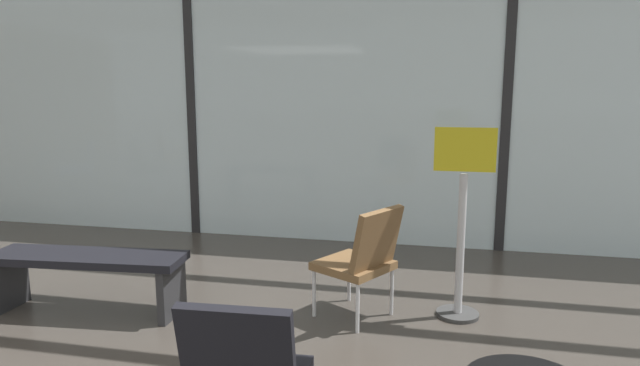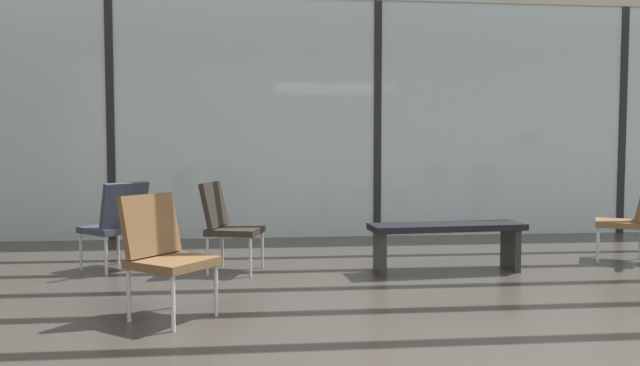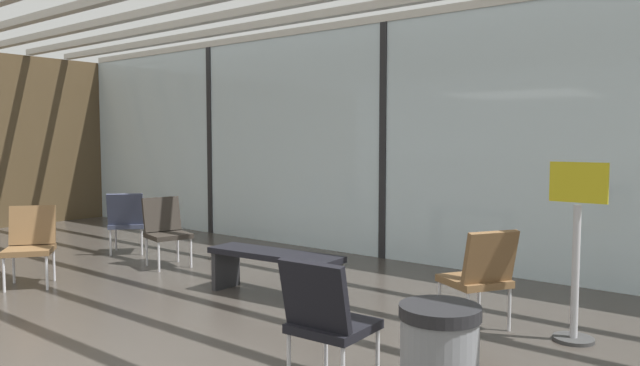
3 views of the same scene
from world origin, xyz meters
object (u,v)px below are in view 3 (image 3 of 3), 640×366
lounge_chair_1 (31,241)px  waiting_bench (274,262)px  parked_airplane (537,110)px  lounge_chair_4 (326,315)px  info_sign (576,258)px  lounge_chair_0 (166,227)px  lounge_chair_3 (481,272)px  lounge_chair_2 (127,219)px

lounge_chair_1 → waiting_bench: lounge_chair_1 is taller
lounge_chair_1 → waiting_bench: (2.47, 1.31, -0.13)m
parked_airplane → lounge_chair_1: parked_airplane is taller
lounge_chair_1 → lounge_chair_4: size_ratio=1.00×
parked_airplane → info_sign: (2.88, -7.51, -1.53)m
lounge_chair_0 → waiting_bench: size_ratio=0.57×
waiting_bench → lounge_chair_3: bearing=-176.1°
waiting_bench → info_sign: 2.86m
parked_airplane → info_sign: bearing=-69.0°
waiting_bench → parked_airplane: bearing=-94.2°
lounge_chair_2 → lounge_chair_0: bearing=124.6°
info_sign → lounge_chair_3: bearing=-163.9°
lounge_chair_1 → lounge_chair_2: (-0.71, 1.69, 0.00)m
lounge_chair_3 → lounge_chair_4: (-0.27, -1.78, 0.00)m
lounge_chair_0 → lounge_chair_3: same height
lounge_chair_2 → lounge_chair_3: size_ratio=1.00×
parked_airplane → waiting_bench: parked_airplane is taller
lounge_chair_2 → waiting_bench: bearing=125.3°
lounge_chair_0 → info_sign: 4.92m
lounge_chair_3 → info_sign: 0.76m
info_sign → lounge_chair_1: bearing=-160.8°
lounge_chair_0 → lounge_chair_4: size_ratio=1.00×
lounge_chair_1 → lounge_chair_4: (4.29, -0.15, 0.00)m
lounge_chair_2 → lounge_chair_3: bearing=131.5°
parked_airplane → lounge_chair_4: (1.90, -9.50, -1.72)m
lounge_chair_4 → info_sign: bearing=-119.2°
lounge_chair_2 → lounge_chair_4: 5.33m
lounge_chair_3 → info_sign: info_sign is taller
parked_airplane → lounge_chair_2: 8.44m
info_sign → lounge_chair_4: bearing=-116.2°
lounge_chair_1 → lounge_chair_2: size_ratio=1.00×
lounge_chair_1 → lounge_chair_2: same height
lounge_chair_2 → lounge_chair_3: 5.27m
lounge_chair_0 → lounge_chair_3: bearing=-73.6°
lounge_chair_1 → lounge_chair_2: 1.83m
lounge_chair_0 → lounge_chair_1: 1.59m
lounge_chair_0 → lounge_chair_2: (-1.07, 0.14, 0.00)m
info_sign → lounge_chair_0: bearing=-176.7°
lounge_chair_0 → waiting_bench: lounge_chair_0 is taller
lounge_chair_1 → info_sign: (5.26, 1.83, 0.18)m
info_sign → parked_airplane: bearing=111.0°
lounge_chair_4 → waiting_bench: bearing=-41.7°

